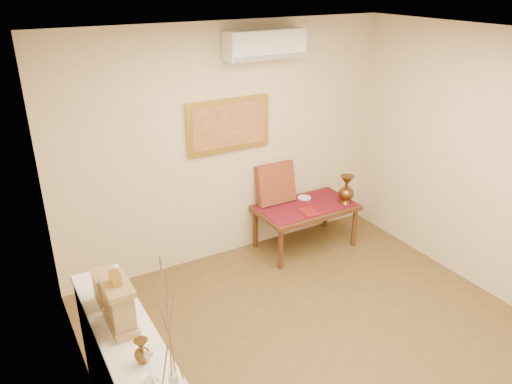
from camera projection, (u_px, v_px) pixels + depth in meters
floor at (347, 363)px, 4.38m from camera, size 4.50×4.50×0.00m
ceiling at (377, 46)px, 3.29m from camera, size 4.50×4.50×0.00m
wall_back at (228, 146)px, 5.62m from camera, size 4.00×0.02×2.70m
wall_left at (97, 306)px, 2.93m from camera, size 0.02×4.50×2.70m
white_vase at (171, 357)px, 2.31m from camera, size 0.20×0.20×1.06m
candlestick at (150, 368)px, 2.84m from camera, size 0.09×0.09×0.20m
brass_urn_small at (141, 348)px, 2.98m from camera, size 0.10×0.10×0.22m
table_cloth at (306, 206)px, 6.04m from camera, size 1.14×0.59×0.01m
brass_urn_tall at (347, 187)px, 6.02m from camera, size 0.19×0.19×0.43m
plate at (304, 198)px, 6.23m from camera, size 0.17×0.17×0.01m
menu at (309, 212)px, 5.86m from camera, size 0.22×0.27×0.01m
cushion at (276, 183)px, 6.03m from camera, size 0.49×0.20×0.50m
mantel_clock at (119, 304)px, 3.27m from camera, size 0.17×0.36×0.41m
wooden_chest at (107, 287)px, 3.53m from camera, size 0.16×0.21×0.24m
low_table at (306, 211)px, 6.06m from camera, size 1.20×0.70×0.55m
painting at (229, 125)px, 5.50m from camera, size 1.00×0.06×0.60m
ac_unit at (265, 44)px, 5.26m from camera, size 0.90×0.25×0.30m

